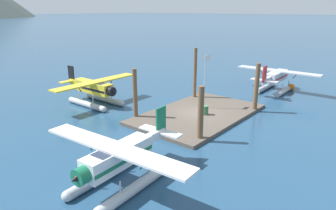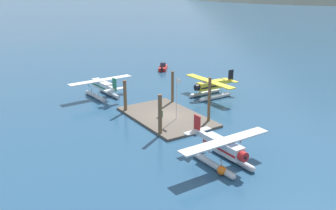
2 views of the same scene
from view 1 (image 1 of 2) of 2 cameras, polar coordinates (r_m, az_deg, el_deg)
ground_plane at (r=30.35m, az=5.68°, el=-1.96°), size 1200.00×1200.00×0.00m
dock_platform at (r=30.30m, az=5.69°, el=-1.69°), size 13.44×8.18×0.30m
piling_near_left at (r=23.81m, az=6.14°, el=-1.76°), size 0.47×0.47×4.52m
piling_near_right at (r=31.84m, az=16.24°, el=3.07°), size 0.46×0.46×5.01m
piling_far_left at (r=28.63m, az=-6.17°, el=1.96°), size 0.41×0.41×4.89m
piling_far_right at (r=35.04m, az=5.10°, el=5.79°), size 0.38×0.38×5.97m
flagpole at (r=31.03m, az=7.05°, el=5.74°), size 0.95×0.10×5.59m
fuel_drum at (r=29.64m, az=7.01°, el=-0.97°), size 0.62×0.62×0.88m
mooring_buoy at (r=42.42m, az=22.07°, el=3.12°), size 0.89×0.89×0.89m
seaplane_yellow_bow_left at (r=34.17m, az=-13.52°, el=2.64°), size 10.42×7.98×3.84m
seaplane_white_port_aft at (r=18.26m, az=-9.33°, el=-10.52°), size 7.97×10.47×3.84m
seaplane_silver_stbd_aft at (r=41.16m, az=19.64°, el=4.60°), size 7.98×10.42×3.84m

